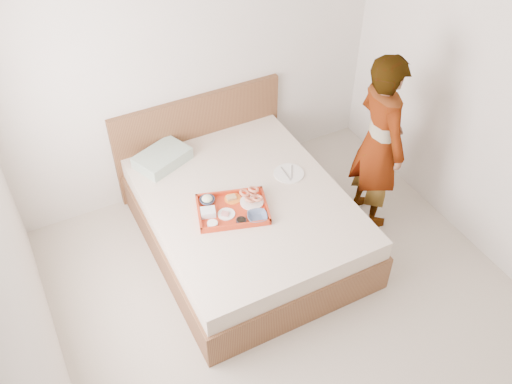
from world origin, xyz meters
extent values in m
cube|color=#BCAF9F|center=(0.00, 0.00, 0.00)|extent=(3.50, 4.00, 0.01)
cube|color=white|center=(0.00, 0.00, 2.60)|extent=(3.50, 4.00, 0.01)
cube|color=silver|center=(0.00, 2.00, 1.30)|extent=(3.50, 0.01, 2.60)
cube|color=silver|center=(-1.75, 0.00, 1.30)|extent=(0.01, 4.00, 2.60)
cube|color=brown|center=(-0.03, 1.00, 0.27)|extent=(1.65, 2.00, 0.53)
cube|color=brown|center=(-0.03, 1.97, 0.47)|extent=(1.65, 0.06, 0.95)
cube|color=#9BB7A1|center=(-0.48, 1.74, 0.58)|extent=(0.54, 0.46, 0.11)
cube|color=red|center=(-0.19, 0.90, 0.56)|extent=(0.66, 0.56, 0.05)
cylinder|color=white|center=(-0.01, 0.90, 0.55)|extent=(0.24, 0.24, 0.01)
imported|color=#182A4E|center=(-0.06, 0.72, 0.56)|extent=(0.20, 0.20, 0.04)
cylinder|color=black|center=(-0.19, 0.74, 0.56)|extent=(0.10, 0.10, 0.03)
cylinder|color=white|center=(-0.26, 0.87, 0.55)|extent=(0.17, 0.17, 0.01)
cylinder|color=orange|center=(-0.14, 1.01, 0.55)|extent=(0.17, 0.17, 0.01)
imported|color=#182A4E|center=(-0.34, 1.07, 0.56)|extent=(0.15, 0.15, 0.04)
cube|color=silver|center=(-0.39, 0.94, 0.57)|extent=(0.14, 0.13, 0.05)
cylinder|color=white|center=(-0.40, 0.82, 0.56)|extent=(0.10, 0.10, 0.03)
cylinder|color=white|center=(0.44, 1.09, 0.54)|extent=(0.34, 0.34, 0.01)
imported|color=beige|center=(1.13, 0.80, 0.83)|extent=(0.45, 0.63, 1.65)
camera|label=1|loc=(-1.49, -2.03, 3.70)|focal=39.14mm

